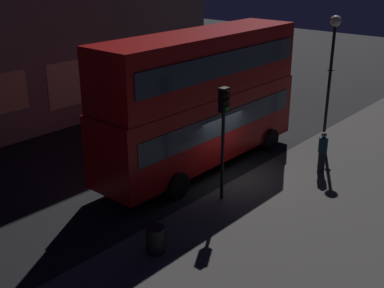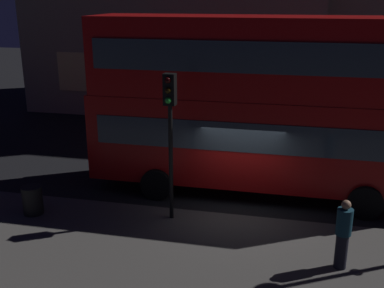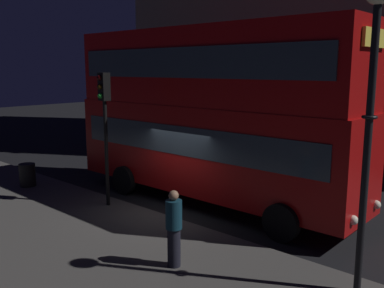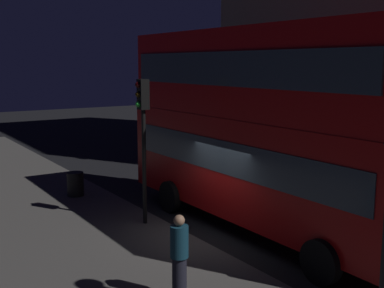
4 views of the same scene
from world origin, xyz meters
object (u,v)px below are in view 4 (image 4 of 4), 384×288
(pedestrian, at_px, (179,256))
(litter_bin, at_px, (75,184))
(double_decker_bus, at_px, (260,121))
(traffic_light_near_kerb, at_px, (143,121))

(pedestrian, xyz_separation_m, litter_bin, (-8.60, 1.02, -0.47))
(double_decker_bus, bearing_deg, traffic_light_near_kerb, -126.77)
(double_decker_bus, relative_size, pedestrian, 6.03)
(double_decker_bus, xyz_separation_m, pedestrian, (2.59, -4.27, -2.13))
(double_decker_bus, relative_size, traffic_light_near_kerb, 2.49)
(litter_bin, bearing_deg, pedestrian, -6.80)
(double_decker_bus, distance_m, traffic_light_near_kerb, 3.29)
(double_decker_bus, distance_m, pedestrian, 5.42)
(traffic_light_near_kerb, relative_size, litter_bin, 4.99)
(pedestrian, bearing_deg, traffic_light_near_kerb, 178.25)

